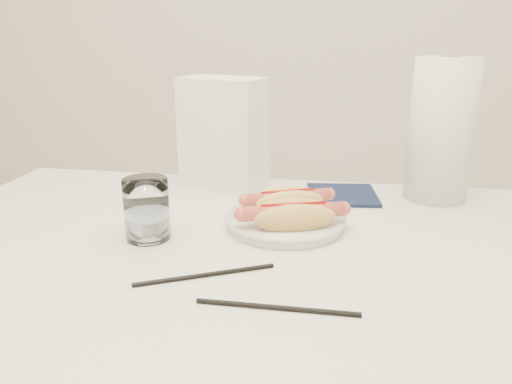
# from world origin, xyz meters

# --- Properties ---
(table) EXTENTS (1.20, 0.80, 0.75)m
(table) POSITION_xyz_m (0.00, 0.00, 0.69)
(table) COLOR silver
(table) RESTS_ON ground
(plate) EXTENTS (0.27, 0.27, 0.02)m
(plate) POSITION_xyz_m (0.06, 0.11, 0.76)
(plate) COLOR white
(plate) RESTS_ON table
(hotdog_left) EXTENTS (0.16, 0.11, 0.04)m
(hotdog_left) POSITION_xyz_m (0.06, 0.14, 0.79)
(hotdog_left) COLOR #DEBA58
(hotdog_left) RESTS_ON plate
(hotdog_right) EXTENTS (0.18, 0.11, 0.05)m
(hotdog_right) POSITION_xyz_m (0.08, 0.06, 0.79)
(hotdog_right) COLOR #DBAC55
(hotdog_right) RESTS_ON plate
(water_glass) EXTENTS (0.08, 0.08, 0.11)m
(water_glass) POSITION_xyz_m (-0.16, 0.02, 0.80)
(water_glass) COLOR silver
(water_glass) RESTS_ON table
(chopstick_near) EXTENTS (0.19, 0.10, 0.01)m
(chopstick_near) POSITION_xyz_m (-0.03, -0.10, 0.75)
(chopstick_near) COLOR black
(chopstick_near) RESTS_ON table
(chopstick_far) EXTENTS (0.21, 0.01, 0.01)m
(chopstick_far) POSITION_xyz_m (0.08, -0.18, 0.75)
(chopstick_far) COLOR black
(chopstick_far) RESTS_ON table
(napkin_box) EXTENTS (0.20, 0.15, 0.24)m
(napkin_box) POSITION_xyz_m (-0.10, 0.33, 0.87)
(napkin_box) COLOR white
(napkin_box) RESTS_ON table
(navy_napkin) EXTENTS (0.16, 0.16, 0.01)m
(navy_napkin) POSITION_xyz_m (0.16, 0.29, 0.75)
(navy_napkin) COLOR #111935
(navy_napkin) RESTS_ON table
(paper_towel_roll) EXTENTS (0.15, 0.15, 0.29)m
(paper_towel_roll) POSITION_xyz_m (0.35, 0.32, 0.89)
(paper_towel_roll) COLOR silver
(paper_towel_roll) RESTS_ON table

